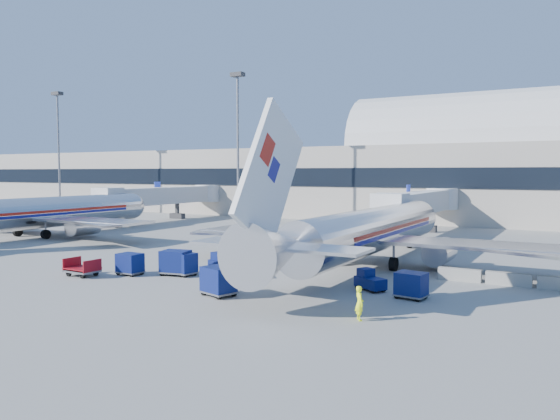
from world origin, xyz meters
The scene contains 20 objects.
ground centered at (0.00, 0.00, 0.00)m, with size 260.00×260.00×0.00m, color gray.
terminal centered at (-13.60, 55.96, 7.52)m, with size 170.00×28.15×21.00m.
airliner_main centered at (10.00, 4.51, 2.93)m, with size 32.00×37.26×12.07m.
airliner_mid centered at (-32.00, 4.51, 2.93)m, with size 32.00×37.26×12.07m.
jetbridge_near centered at (7.60, 30.81, 3.93)m, with size 4.40×27.50×6.25m.
jetbridge_mid centered at (-34.40, 30.81, 3.93)m, with size 4.40×27.50×6.25m.
mast_far_west centered at (-60.00, 30.00, 14.79)m, with size 2.00×1.20×22.60m.
mast_west centered at (-20.00, 30.00, 14.79)m, with size 2.00×1.20×22.60m.
barrier_near centered at (18.00, 2.00, 0.45)m, with size 3.00×0.55×0.90m, color #9E9E96.
barrier_mid centered at (21.30, 2.00, 0.45)m, with size 3.00×0.55×0.90m, color #9E9E96.
tug_lead centered at (3.66, -5.08, 0.63)m, with size 2.32×2.16×1.39m.
tug_right centered at (13.40, -4.16, 0.64)m, with size 2.41×2.01×1.41m.
tug_left centered at (0.75, -3.14, 0.70)m, with size 1.87×2.61×1.54m.
cart_train_a centered at (-0.79, -6.22, 0.92)m, with size 2.14×1.74×1.72m.
cart_train_b centered at (-1.33, -6.43, 1.01)m, with size 2.42×2.03×1.89m.
cart_train_c centered at (-4.47, -8.05, 0.88)m, with size 1.90×1.47×1.65m.
cart_solo_near centered at (5.63, -10.48, 0.99)m, with size 2.48×2.15×1.85m.
cart_solo_far centered at (16.51, -5.22, 0.88)m, with size 2.04×1.66×1.64m.
cart_open_red centered at (-7.22, -10.18, 0.47)m, with size 2.48×1.79×0.65m.
ramp_worker centered at (15.53, -11.51, 0.93)m, with size 0.67×0.44×1.85m, color #E5FF1A.
Camera 1 is at (25.86, -38.36, 7.87)m, focal length 35.00 mm.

